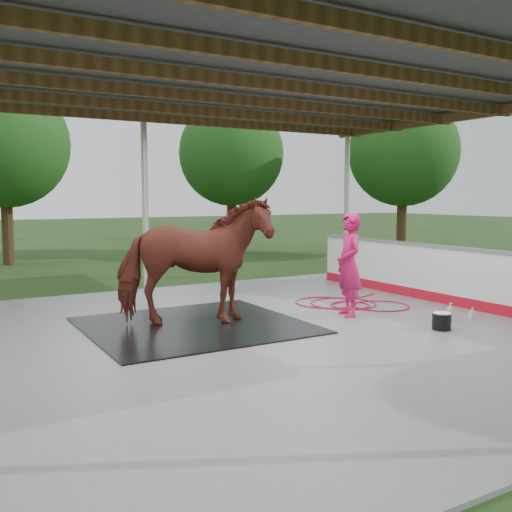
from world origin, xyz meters
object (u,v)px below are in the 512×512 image
dasher_board (456,278)px  handler (349,265)px  horse (194,261)px  wash_bucket (442,321)px

dasher_board → handler: size_ratio=4.39×
horse → wash_bucket: bearing=-103.8°
dasher_board → wash_bucket: 2.27m
dasher_board → horse: bearing=169.8°
dasher_board → handler: 2.46m
horse → wash_bucket: size_ratio=8.37×
dasher_board → horse: horse is taller
horse → handler: horse is taller
handler → wash_bucket: 1.86m
dasher_board → horse: size_ratio=3.24×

